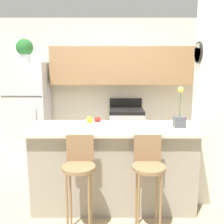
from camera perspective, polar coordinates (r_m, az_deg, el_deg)
ground_plane at (r=3.46m, az=0.06°, el=-19.33°), size 14.00×14.00×0.00m
wall_back at (r=4.97m, az=1.21°, el=7.29°), size 5.60×0.38×2.55m
pillar_right at (r=3.40m, az=20.53°, el=2.32°), size 0.38×0.32×2.55m
counter_bar at (r=3.25m, az=0.06°, el=-11.67°), size 2.00×0.74×0.99m
refrigerator at (r=4.98m, az=-18.03°, el=0.13°), size 0.72×0.65×1.74m
stove_range at (r=4.86m, az=2.84°, el=-4.57°), size 0.61×0.61×1.07m
bar_stool_left at (r=2.70m, az=-7.41°, el=-12.42°), size 0.33×0.33×1.01m
bar_stool_right at (r=2.71m, az=7.66°, el=-12.39°), size 0.33×0.33×1.01m
potted_plant_on_fridge at (r=4.92m, az=-18.77°, el=12.90°), size 0.29×0.29×0.40m
orchid_vase at (r=3.16m, az=14.20°, el=-1.07°), size 0.13×0.13×0.48m
fruit_bowl at (r=3.15m, az=-4.59°, el=-2.39°), size 0.29×0.29×0.12m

